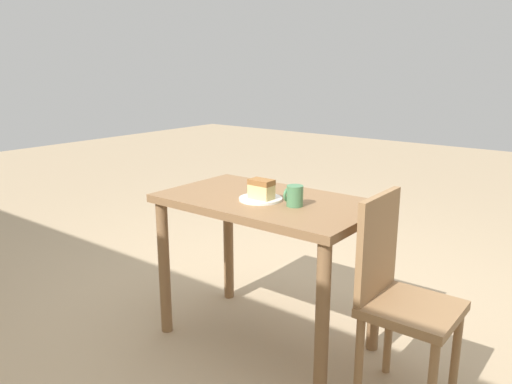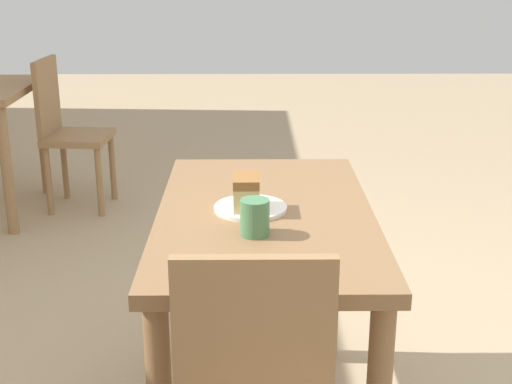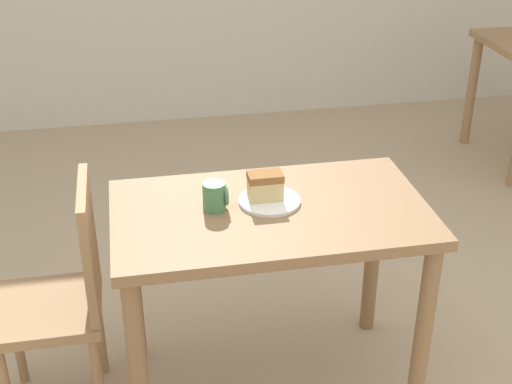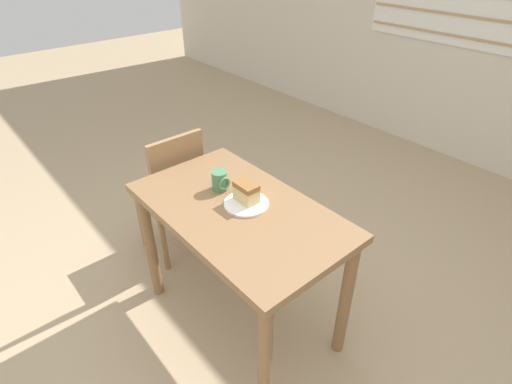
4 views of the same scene
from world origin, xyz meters
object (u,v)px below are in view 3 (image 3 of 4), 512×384
object	(u,v)px
plate	(270,201)
cake_slice	(265,186)
coffee_mug	(215,196)
chair_near_window	(65,295)
dining_table_near	(270,242)

from	to	relation	value
plate	cake_slice	world-z (taller)	cake_slice
coffee_mug	chair_near_window	bearing A→B (deg)	179.47
cake_slice	coffee_mug	distance (m)	0.17
chair_near_window	cake_slice	distance (m)	0.78
chair_near_window	plate	distance (m)	0.77
dining_table_near	cake_slice	xyz separation A→B (m)	(-0.01, 0.05, 0.19)
plate	cake_slice	xyz separation A→B (m)	(-0.01, 0.01, 0.05)
plate	chair_near_window	bearing A→B (deg)	-179.51
chair_near_window	cake_slice	size ratio (longest dim) A/B	7.66
plate	coffee_mug	size ratio (longest dim) A/B	2.16
chair_near_window	plate	size ratio (longest dim) A/B	4.24
dining_table_near	plate	bearing A→B (deg)	82.31
cake_slice	coffee_mug	xyz separation A→B (m)	(-0.17, -0.02, -0.01)
dining_table_near	chair_near_window	size ratio (longest dim) A/B	1.19
dining_table_near	plate	distance (m)	0.14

